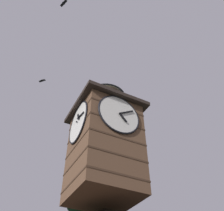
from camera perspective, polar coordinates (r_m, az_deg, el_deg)
The scene contains 3 objects.
clock_tower at distance 15.44m, azimuth -1.61°, elevation -7.28°, with size 4.12×4.12×8.29m.
flying_bird_high at distance 20.65m, azimuth -10.54°, elevation 21.21°, with size 0.37×0.69×0.14m.
flying_bird_low at distance 19.73m, azimuth -15.04°, elevation 5.30°, with size 0.45×0.48×0.12m.
Camera 1 is at (6.93, 10.82, 1.23)m, focal length 41.70 mm.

